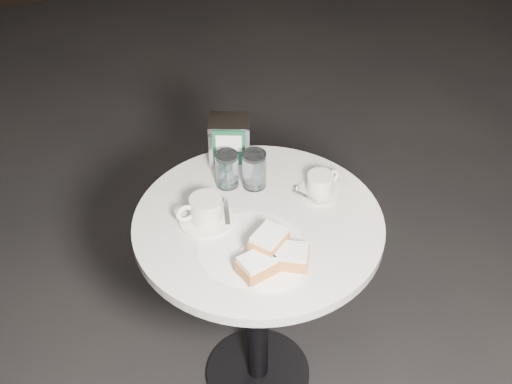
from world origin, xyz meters
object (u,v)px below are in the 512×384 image
object	(u,v)px
napkin_dispenser	(230,140)
coffee_cup_left	(206,211)
cafe_table	(258,269)
beignet_plate	(272,257)
water_glass_right	(254,170)
coffee_cup_right	(320,185)
water_glass_left	(227,170)

from	to	relation	value
napkin_dispenser	coffee_cup_left	bearing A→B (deg)	-100.34
cafe_table	napkin_dispenser	xyz separation A→B (m)	(0.01, 0.29, 0.27)
coffee_cup_left	beignet_plate	bearing A→B (deg)	-64.13
cafe_table	water_glass_right	distance (m)	0.30
coffee_cup_right	napkin_dispenser	xyz separation A→B (m)	(-0.20, 0.24, 0.04)
water_glass_left	water_glass_right	bearing A→B (deg)	-22.25
water_glass_left	water_glass_right	world-z (taller)	water_glass_right
cafe_table	water_glass_right	xyz separation A→B (m)	(0.04, 0.15, 0.25)
cafe_table	coffee_cup_right	bearing A→B (deg)	13.83
beignet_plate	water_glass_right	bearing A→B (deg)	78.73
cafe_table	coffee_cup_right	distance (m)	0.31
water_glass_left	coffee_cup_right	bearing A→B (deg)	-27.85
coffee_cup_left	napkin_dispenser	xyz separation A→B (m)	(0.15, 0.25, 0.04)
cafe_table	napkin_dispenser	bearing A→B (deg)	87.88
coffee_cup_right	water_glass_right	size ratio (longest dim) A/B	1.41
coffee_cup_right	napkin_dispenser	size ratio (longest dim) A/B	1.09
coffee_cup_left	coffee_cup_right	size ratio (longest dim) A/B	1.02
cafe_table	water_glass_right	size ratio (longest dim) A/B	6.50
cafe_table	water_glass_left	bearing A→B (deg)	100.91
coffee_cup_left	water_glass_left	distance (m)	0.17
coffee_cup_right	coffee_cup_left	bearing A→B (deg)	163.54
coffee_cup_left	napkin_dispenser	world-z (taller)	napkin_dispenser
cafe_table	napkin_dispenser	distance (m)	0.40
water_glass_right	beignet_plate	bearing A→B (deg)	-101.27
beignet_plate	water_glass_right	distance (m)	0.33
water_glass_left	napkin_dispenser	bearing A→B (deg)	68.46
cafe_table	coffee_cup_left	world-z (taller)	coffee_cup_left
coffee_cup_right	water_glass_right	world-z (taller)	water_glass_right
beignet_plate	coffee_cup_right	size ratio (longest dim) A/B	1.25
water_glass_left	napkin_dispenser	size ratio (longest dim) A/B	0.74
beignet_plate	napkin_dispenser	world-z (taller)	napkin_dispenser
napkin_dispenser	cafe_table	bearing A→B (deg)	-71.63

